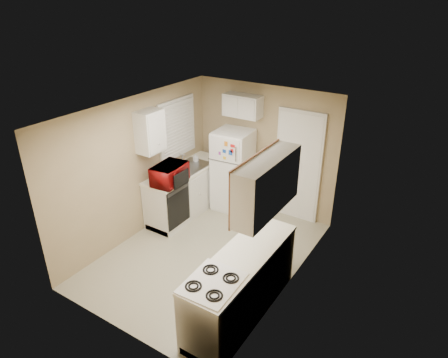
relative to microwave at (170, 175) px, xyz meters
The scene contains 19 objects.
floor 1.45m from the microwave, 17.29° to the right, with size 3.80×3.80×0.00m, color beige.
ceiling 1.68m from the microwave, 17.29° to the right, with size 3.80×3.80×0.00m, color white.
wall_left 0.55m from the microwave, 145.77° to the right, with size 3.80×3.80×0.00m, color tan.
wall_right 2.38m from the microwave, ahead, with size 3.80×3.80×0.00m, color tan.
wall_back 1.87m from the microwave, 59.04° to the left, with size 2.80×2.80×0.00m, color tan.
wall_front 2.40m from the microwave, 66.40° to the right, with size 2.80×2.80×0.00m, color tan.
left_counter 0.86m from the microwave, 103.06° to the left, with size 0.60×1.80×0.90m, color silver.
dishwasher 0.58m from the microwave, ahead, with size 0.03×0.58×0.72m, color black.
sink 0.79m from the microwave, 100.52° to the left, with size 0.54×0.74×0.16m, color gray.
microwave is the anchor object (origin of this frame).
soap_bottle 1.01m from the microwave, 100.79° to the left, with size 0.07×0.08×0.16m, color white.
window_blinds 1.01m from the microwave, 118.01° to the left, with size 0.10×0.98×1.08m, color silver.
upper_cabinet_left 0.81m from the microwave, 164.73° to the right, with size 0.30×0.45×0.70m, color silver.
refrigerator 1.36m from the microwave, 68.00° to the left, with size 0.65×0.63×1.57m, color white.
cabinet_over_fridge 1.82m from the microwave, 68.88° to the left, with size 0.70×0.30×0.40m, color silver.
interior_door 2.28m from the microwave, 43.23° to the left, with size 0.86×0.06×2.08m, color white.
right_counter 2.41m from the microwave, 28.07° to the right, with size 0.60×2.00×0.90m, color silver.
stove 2.74m from the microwave, 40.26° to the right, with size 0.57×0.71×0.86m, color white.
upper_cabinet_right 2.47m from the microwave, 19.87° to the right, with size 0.30×1.20×0.70m, color silver.
Camera 1 is at (3.09, -4.34, 3.92)m, focal length 32.00 mm.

